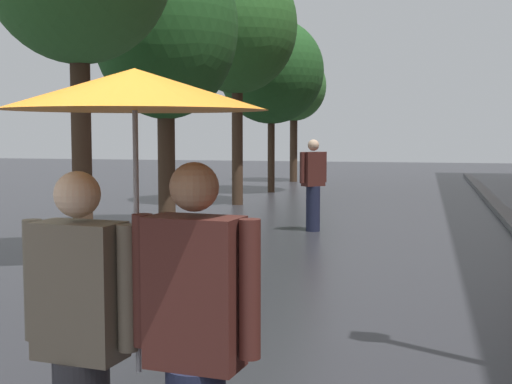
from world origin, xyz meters
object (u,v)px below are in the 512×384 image
object	(u,v)px
street_tree_3	(237,26)
street_tree_5	(294,87)
couple_under_umbrella	(136,230)
pedestrian_walking_midground	(313,184)
street_tree_4	(271,71)
street_tree_2	(165,27)

from	to	relation	value
street_tree_3	street_tree_5	world-z (taller)	street_tree_3
street_tree_5	couple_under_umbrella	xyz separation A→B (m)	(3.37, -22.71, -1.96)
pedestrian_walking_midground	street_tree_4	bearing A→B (deg)	107.27
couple_under_umbrella	pedestrian_walking_midground	xyz separation A→B (m)	(-0.76, 10.22, -0.57)
street_tree_3	pedestrian_walking_midground	bearing A→B (deg)	-59.04
street_tree_5	couple_under_umbrella	world-z (taller)	street_tree_5
street_tree_2	street_tree_3	size ratio (longest dim) A/B	0.89
street_tree_5	pedestrian_walking_midground	size ratio (longest dim) A/B	2.76
street_tree_3	couple_under_umbrella	xyz separation A→B (m)	(3.32, -14.48, -2.96)
street_tree_3	street_tree_5	distance (m)	8.29
street_tree_4	street_tree_5	size ratio (longest dim) A/B	1.10
couple_under_umbrella	pedestrian_walking_midground	size ratio (longest dim) A/B	1.26
street_tree_4	street_tree_2	bearing A→B (deg)	-91.22
street_tree_3	street_tree_4	size ratio (longest dim) A/B	1.18
street_tree_2	street_tree_3	bearing A→B (deg)	88.82
street_tree_5	street_tree_2	bearing A→B (deg)	-90.22
street_tree_2	street_tree_5	world-z (taller)	street_tree_2
street_tree_2	couple_under_umbrella	size ratio (longest dim) A/B	2.54
couple_under_umbrella	street_tree_2	bearing A→B (deg)	109.47
street_tree_3	pedestrian_walking_midground	world-z (taller)	street_tree_3
street_tree_4	pedestrian_walking_midground	xyz separation A→B (m)	(2.47, -7.96, -2.73)
street_tree_4	street_tree_5	distance (m)	4.54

